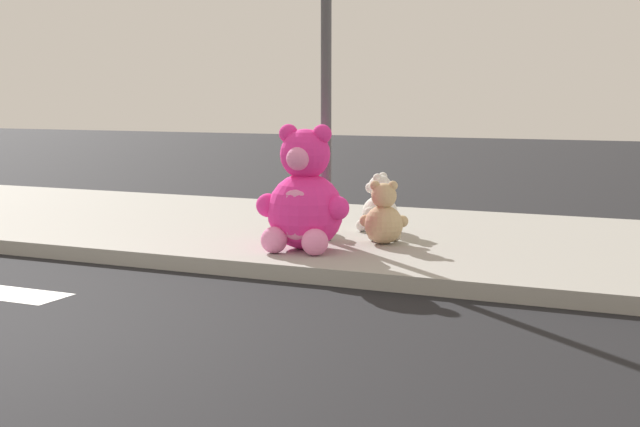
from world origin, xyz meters
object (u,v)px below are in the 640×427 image
plush_tan (384,218)px  plush_white (378,208)px  plush_pink_large (304,200)px  plush_brown (314,214)px  sign_pole (326,77)px

plush_tan → plush_white: bearing=114.7°
plush_pink_large → plush_white: 1.48m
plush_white → plush_brown: 0.73m
plush_pink_large → plush_tan: 0.92m
sign_pole → plush_tan: 1.56m
sign_pole → plush_pink_large: (0.03, -0.59, -1.21)m
sign_pole → plush_tan: (0.61, 0.08, -1.44)m
sign_pole → plush_white: size_ratio=4.89×
plush_white → sign_pole: bearing=-106.8°
plush_white → plush_pink_large: bearing=-99.1°
plush_white → plush_tan: size_ratio=1.01×
sign_pole → plush_white: (0.26, 0.86, -1.44)m
plush_pink_large → sign_pole: bearing=92.7°
plush_brown → plush_white: bearing=34.3°
plush_brown → sign_pole: bearing=-52.5°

